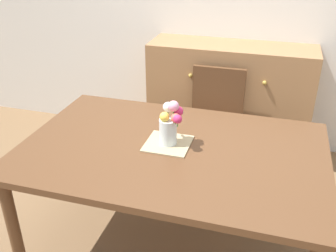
{
  "coord_description": "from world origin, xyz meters",
  "views": [
    {
      "loc": [
        0.52,
        -1.85,
        1.86
      ],
      "look_at": [
        -0.03,
        0.03,
        0.85
      ],
      "focal_mm": 41.0,
      "sensor_mm": 36.0,
      "label": 1
    }
  ],
  "objects_px": {
    "chair_far": "(215,117)",
    "flower_vase": "(170,124)",
    "dining_table": "(172,158)",
    "dresser": "(228,100)"
  },
  "relations": [
    {
      "from": "dining_table",
      "to": "dresser",
      "type": "distance_m",
      "value": 1.35
    },
    {
      "from": "chair_far",
      "to": "dresser",
      "type": "distance_m",
      "value": 0.42
    },
    {
      "from": "dining_table",
      "to": "chair_far",
      "type": "xyz_separation_m",
      "value": [
        0.1,
        0.91,
        -0.14
      ]
    },
    {
      "from": "chair_far",
      "to": "flower_vase",
      "type": "bearing_deg",
      "value": 82.3
    },
    {
      "from": "chair_far",
      "to": "dining_table",
      "type": "bearing_deg",
      "value": 84.01
    },
    {
      "from": "dining_table",
      "to": "dresser",
      "type": "bearing_deg",
      "value": 83.7
    },
    {
      "from": "dresser",
      "to": "chair_far",
      "type": "bearing_deg",
      "value": -96.99
    },
    {
      "from": "chair_far",
      "to": "flower_vase",
      "type": "distance_m",
      "value": 0.95
    },
    {
      "from": "dining_table",
      "to": "chair_far",
      "type": "height_order",
      "value": "chair_far"
    },
    {
      "from": "chair_far",
      "to": "flower_vase",
      "type": "relative_size",
      "value": 3.36
    }
  ]
}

